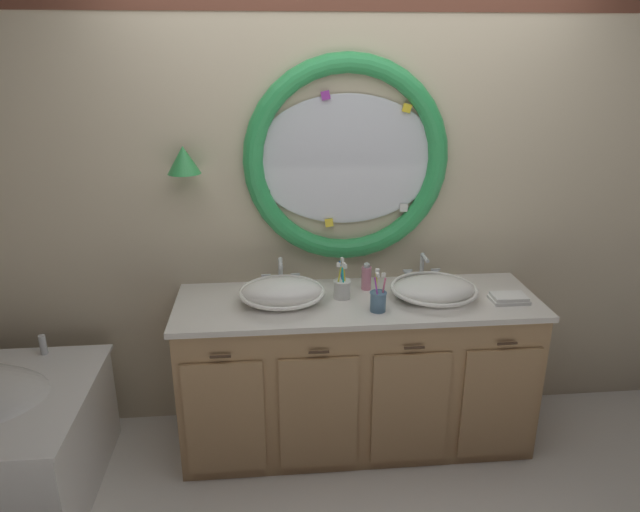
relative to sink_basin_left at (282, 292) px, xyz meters
name	(u,v)px	position (x,y,z in m)	size (l,w,h in m)	color
ground_plane	(358,466)	(0.38, -0.23, -0.93)	(14.00, 14.00, 0.00)	silver
back_wall_assembly	(346,198)	(0.37, 0.36, 0.40)	(6.40, 0.26, 2.60)	beige
vanity_counter	(356,370)	(0.40, 0.03, -0.50)	(1.91, 0.63, 0.86)	tan
sink_basin_left	(282,292)	(0.00, 0.00, 0.00)	(0.44, 0.44, 0.14)	white
sink_basin_right	(434,289)	(0.80, 0.00, -0.01)	(0.46, 0.46, 0.11)	white
faucet_set_left	(281,275)	(0.00, 0.24, 0.00)	(0.21, 0.15, 0.17)	silver
faucet_set_right	(422,270)	(0.80, 0.24, 0.00)	(0.21, 0.13, 0.17)	silver
toothbrush_holder_left	(342,288)	(0.32, 0.05, -0.01)	(0.10, 0.10, 0.22)	white
toothbrush_holder_right	(378,300)	(0.48, -0.12, -0.01)	(0.09, 0.09, 0.22)	slate
soap_dispenser	(366,277)	(0.46, 0.16, 0.00)	(0.05, 0.06, 0.16)	pink
folded_hand_towel	(509,298)	(1.18, -0.07, -0.05)	(0.19, 0.13, 0.04)	white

